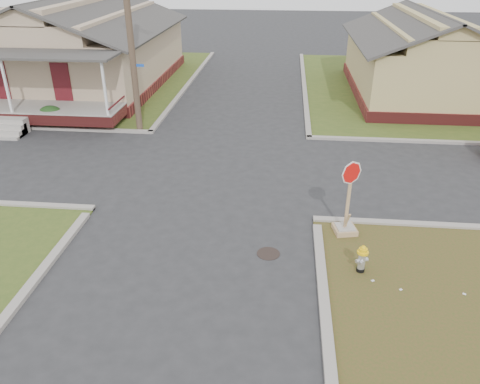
{
  "coord_description": "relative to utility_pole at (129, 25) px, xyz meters",
  "views": [
    {
      "loc": [
        2.47,
        -11.2,
        7.41
      ],
      "look_at": [
        1.27,
        1.0,
        1.1
      ],
      "focal_mm": 35.0,
      "sensor_mm": 36.0,
      "label": 1
    }
  ],
  "objects": [
    {
      "name": "curbs",
      "position": [
        4.2,
        -3.9,
        -4.66
      ],
      "size": [
        80.0,
        40.0,
        0.12
      ],
      "primitive_type": null,
      "color": "gray",
      "rests_on": "ground"
    },
    {
      "name": "manhole",
      "position": [
        6.4,
        -9.4,
        -4.66
      ],
      "size": [
        0.64,
        0.64,
        0.01
      ],
      "primitive_type": "cylinder",
      "color": "black",
      "rests_on": "ground"
    },
    {
      "name": "fire_hydrant",
      "position": [
        8.81,
        -10.01,
        -4.19
      ],
      "size": [
        0.29,
        0.29,
        0.78
      ],
      "rotation": [
        0.0,
        0.0,
        0.38
      ],
      "color": "black",
      "rests_on": "ground"
    },
    {
      "name": "verge_far_left",
      "position": [
        -8.8,
        9.1,
        -4.64
      ],
      "size": [
        19.0,
        19.0,
        0.05
      ],
      "primitive_type": "cube",
      "color": "#3A4F1C",
      "rests_on": "ground"
    },
    {
      "name": "ground",
      "position": [
        4.2,
        -8.9,
        -4.66
      ],
      "size": [
        120.0,
        120.0,
        0.0
      ],
      "primitive_type": "plane",
      "color": "#29292B",
      "rests_on": "ground"
    },
    {
      "name": "stop_sign",
      "position": [
        8.59,
        -8.12,
        -4.12
      ],
      "size": [
        0.65,
        0.63,
        2.28
      ],
      "rotation": [
        0.0,
        0.0,
        0.21
      ],
      "color": "#A58259",
      "rests_on": "ground"
    },
    {
      "name": "side_house_yellow",
      "position": [
        14.2,
        7.6,
        -2.47
      ],
      "size": [
        7.6,
        11.6,
        4.7
      ],
      "color": "maroon",
      "rests_on": "ground"
    },
    {
      "name": "corner_house",
      "position": [
        -5.8,
        7.78,
        -2.38
      ],
      "size": [
        10.1,
        15.5,
        5.3
      ],
      "color": "maroon",
      "rests_on": "ground"
    },
    {
      "name": "hedge_right",
      "position": [
        -4.27,
        0.1,
        -4.1
      ],
      "size": [
        1.33,
        1.09,
        1.01
      ],
      "primitive_type": "ellipsoid",
      "color": "#153A15",
      "rests_on": "verge_far_left"
    },
    {
      "name": "utility_pole",
      "position": [
        0.0,
        0.0,
        0.0
      ],
      "size": [
        1.8,
        0.28,
        9.0
      ],
      "color": "#49382A",
      "rests_on": "ground"
    }
  ]
}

